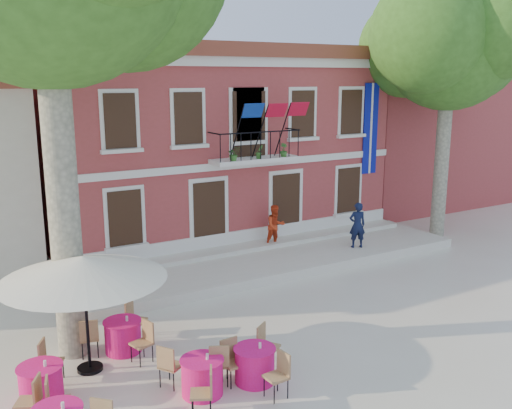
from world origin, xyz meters
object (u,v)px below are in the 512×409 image
(cafe_table_4, at_px, (123,334))
(cafe_table_1, at_px, (202,375))
(plane_tree_east, at_px, (450,43))
(patio_umbrella, at_px, (83,268))
(cafe_table_3, at_px, (255,363))
(pedestrian_navy, at_px, (357,225))
(pedestrian_orange, at_px, (276,226))
(cafe_table_0, at_px, (41,382))

(cafe_table_4, bearing_deg, cafe_table_1, -72.82)
(plane_tree_east, distance_m, patio_umbrella, 16.45)
(plane_tree_east, height_order, cafe_table_3, plane_tree_east)
(pedestrian_navy, height_order, cafe_table_4, pedestrian_navy)
(plane_tree_east, xyz_separation_m, cafe_table_3, (-12.22, -6.14, -7.16))
(pedestrian_navy, relative_size, cafe_table_3, 0.89)
(plane_tree_east, distance_m, pedestrian_orange, 9.69)
(pedestrian_orange, distance_m, cafe_table_3, 8.93)
(cafe_table_4, bearing_deg, cafe_table_0, -148.55)
(cafe_table_1, bearing_deg, patio_umbrella, 128.74)
(pedestrian_orange, height_order, cafe_table_4, pedestrian_orange)
(plane_tree_east, bearing_deg, cafe_table_0, -164.04)
(plane_tree_east, distance_m, pedestrian_navy, 7.93)
(pedestrian_navy, xyz_separation_m, cafe_table_1, (-8.80, -5.61, -0.70))
(cafe_table_0, distance_m, cafe_table_3, 4.30)
(patio_umbrella, height_order, pedestrian_navy, patio_umbrella)
(plane_tree_east, bearing_deg, cafe_table_4, -166.57)
(cafe_table_3, distance_m, cafe_table_4, 3.39)
(pedestrian_orange, distance_m, cafe_table_1, 9.56)
(plane_tree_east, height_order, pedestrian_orange, plane_tree_east)
(cafe_table_1, bearing_deg, cafe_table_3, -5.97)
(pedestrian_navy, relative_size, cafe_table_1, 0.89)
(plane_tree_east, height_order, cafe_table_1, plane_tree_east)
(pedestrian_orange, distance_m, cafe_table_0, 10.87)
(cafe_table_1, bearing_deg, cafe_table_0, 154.59)
(cafe_table_1, height_order, cafe_table_3, same)
(cafe_table_3, bearing_deg, pedestrian_orange, 54.82)
(pedestrian_navy, xyz_separation_m, cafe_table_3, (-7.63, -5.74, -0.70))
(pedestrian_navy, bearing_deg, cafe_table_4, 37.97)
(plane_tree_east, xyz_separation_m, cafe_table_0, (-16.26, -4.65, -7.17))
(pedestrian_navy, distance_m, cafe_table_3, 9.57)
(cafe_table_3, bearing_deg, patio_umbrella, 141.83)
(plane_tree_east, xyz_separation_m, patio_umbrella, (-15.11, -3.87, -5.23))
(plane_tree_east, xyz_separation_m, cafe_table_4, (-14.19, -3.39, -7.16))
(pedestrian_orange, xyz_separation_m, cafe_table_1, (-6.30, -7.16, -0.65))
(pedestrian_orange, bearing_deg, cafe_table_1, -129.37)
(patio_umbrella, xyz_separation_m, cafe_table_0, (-1.15, -0.78, -1.94))
(patio_umbrella, height_order, cafe_table_0, patio_umbrella)
(plane_tree_east, relative_size, cafe_table_3, 5.50)
(patio_umbrella, xyz_separation_m, cafe_table_1, (1.72, -2.15, -1.93))
(cafe_table_0, bearing_deg, pedestrian_orange, 32.28)
(pedestrian_orange, bearing_deg, cafe_table_3, -123.22)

